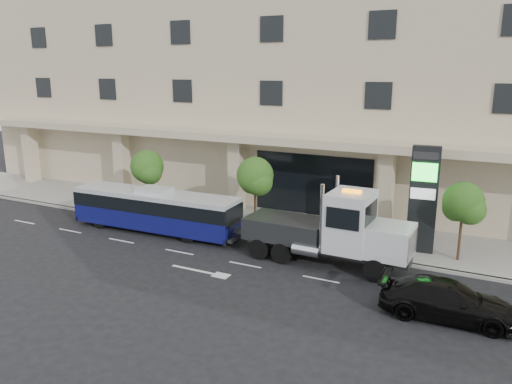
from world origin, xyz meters
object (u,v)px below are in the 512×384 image
(city_bus, at_px, (155,210))
(black_sedan, at_px, (448,300))
(tow_truck, at_px, (333,231))
(signage_pylon, at_px, (423,199))

(city_bus, height_order, black_sedan, city_bus)
(tow_truck, bearing_deg, city_bus, 180.00)
(tow_truck, relative_size, signage_pylon, 1.69)
(tow_truck, bearing_deg, signage_pylon, 45.25)
(city_bus, distance_m, signage_pylon, 15.23)
(black_sedan, height_order, signage_pylon, signage_pylon)
(black_sedan, xyz_separation_m, signage_pylon, (-2.11, 6.78, 2.26))
(black_sedan, bearing_deg, tow_truck, 57.51)
(city_bus, distance_m, black_sedan, 17.30)
(black_sedan, bearing_deg, city_bus, 75.29)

